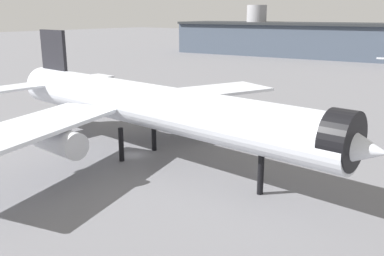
# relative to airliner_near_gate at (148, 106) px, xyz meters

# --- Properties ---
(ground) EXTENTS (900.00, 900.00, 0.00)m
(ground) POSITION_rel_airliner_near_gate_xyz_m (-3.40, -0.33, -8.33)
(ground) COLOR slate
(airliner_near_gate) EXTENTS (69.13, 63.08, 18.92)m
(airliner_near_gate) POSITION_rel_airliner_near_gate_xyz_m (0.00, 0.00, 0.00)
(airliner_near_gate) COLOR silver
(airliner_near_gate) RESTS_ON ground
(terminal_building) EXTENTS (166.53, 50.89, 26.06)m
(terminal_building) POSITION_rel_airliner_near_gate_xyz_m (-37.51, 168.77, 0.46)
(terminal_building) COLOR #3D4756
(terminal_building) RESTS_ON ground
(service_truck_front) EXTENTS (4.97, 5.85, 3.00)m
(service_truck_front) POSITION_rel_airliner_near_gate_xyz_m (-19.56, 35.27, -6.74)
(service_truck_front) COLOR black
(service_truck_front) RESTS_ON ground
(baggage_tug_wing) EXTENTS (2.27, 3.39, 1.85)m
(baggage_tug_wing) POSITION_rel_airliner_near_gate_xyz_m (-36.88, 13.31, -7.36)
(baggage_tug_wing) COLOR black
(baggage_tug_wing) RESTS_ON ground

